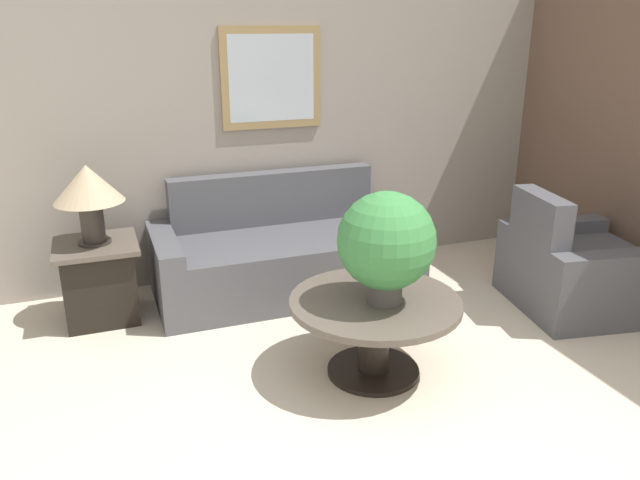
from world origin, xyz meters
The scene contains 8 objects.
ground_plane centered at (0.00, 0.00, 0.00)m, with size 20.00×20.00×0.00m, color beige.
wall_back centered at (0.00, 2.91, 1.31)m, with size 6.86×0.09×2.60m.
couch_main centered at (-0.10, 2.41, 0.30)m, with size 2.06×0.91×0.90m.
armchair centered at (1.83, 1.34, 0.29)m, with size 1.01×1.09×0.90m.
coffee_table centered at (0.02, 1.00, 0.36)m, with size 1.03×1.03×0.50m.
side_table centered at (-1.51, 2.39, 0.30)m, with size 0.57×0.57×0.58m.
table_lamp centered at (-1.51, 2.39, 0.98)m, with size 0.48×0.48×0.56m.
potted_plant_on_table centered at (0.05, 0.95, 0.87)m, with size 0.57×0.57×0.67m.
Camera 1 is at (-1.47, -2.05, 2.06)m, focal length 35.00 mm.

